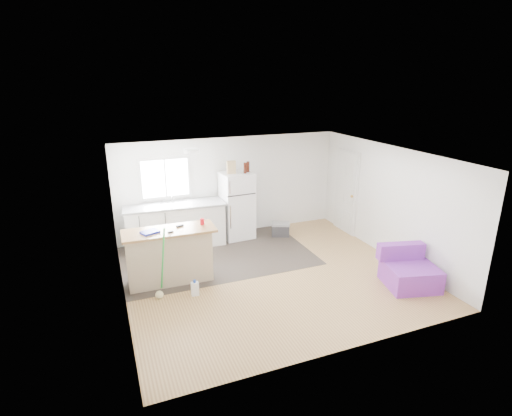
{
  "coord_description": "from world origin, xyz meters",
  "views": [
    {
      "loc": [
        -2.9,
        -6.5,
        3.73
      ],
      "look_at": [
        -0.03,
        0.7,
        1.19
      ],
      "focal_mm": 28.0,
      "sensor_mm": 36.0,
      "label": 1
    }
  ],
  "objects": [
    {
      "name": "vinyl_zone",
      "position": [
        -0.73,
        1.25,
        0.0
      ],
      "size": [
        4.05,
        2.5,
        0.0
      ],
      "primitive_type": "cube",
      "color": "#302924",
      "rests_on": "floor"
    },
    {
      "name": "tool_b",
      "position": [
        -1.85,
        0.35,
        1.06
      ],
      "size": [
        0.11,
        0.06,
        0.03
      ],
      "primitive_type": "cube",
      "rotation": [
        0.0,
        0.0,
        0.24
      ],
      "color": "black",
      "rests_on": "peninsula"
    },
    {
      "name": "window",
      "position": [
        -1.55,
        2.49,
        1.55
      ],
      "size": [
        1.18,
        0.06,
        0.98
      ],
      "color": "white",
      "rests_on": "back_wall"
    },
    {
      "name": "purple_seat",
      "position": [
        2.25,
        -1.31,
        0.27
      ],
      "size": [
        1.08,
        1.05,
        0.74
      ],
      "rotation": [
        0.0,
        0.0,
        -0.25
      ],
      "color": "purple",
      "rests_on": "floor"
    },
    {
      "name": "mop",
      "position": [
        -2.15,
        -0.03,
        0.23
      ],
      "size": [
        0.26,
        0.37,
        1.32
      ],
      "rotation": [
        0.0,
        0.0,
        0.28
      ],
      "color": "green",
      "rests_on": "floor"
    },
    {
      "name": "bottle_left",
      "position": [
        0.23,
        2.04,
        1.73
      ],
      "size": [
        0.09,
        0.09,
        0.25
      ],
      "primitive_type": "cylinder",
      "rotation": [
        0.0,
        0.0,
        -0.41
      ],
      "color": "#361209",
      "rests_on": "refrigerator"
    },
    {
      "name": "cardboard_box",
      "position": [
        -0.09,
        2.11,
        1.76
      ],
      "size": [
        0.21,
        0.12,
        0.3
      ],
      "primitive_type": "cube",
      "rotation": [
        0.0,
        0.0,
        -0.08
      ],
      "color": "tan",
      "rests_on": "refrigerator"
    },
    {
      "name": "ceiling_fixture",
      "position": [
        -1.2,
        1.2,
        2.36
      ],
      "size": [
        0.3,
        0.3,
        0.07
      ],
      "primitive_type": "cylinder",
      "color": "white",
      "rests_on": "ceiling"
    },
    {
      "name": "peninsula",
      "position": [
        -1.88,
        0.5,
        0.53
      ],
      "size": [
        1.72,
        0.69,
        1.05
      ],
      "rotation": [
        0.0,
        0.0,
        -0.02
      ],
      "color": "tan",
      "rests_on": "floor"
    },
    {
      "name": "cleaner_jug",
      "position": [
        -1.57,
        -0.2,
        0.13
      ],
      "size": [
        0.14,
        0.11,
        0.3
      ],
      "rotation": [
        0.0,
        0.0,
        -0.07
      ],
      "color": "white",
      "rests_on": "floor"
    },
    {
      "name": "refrigerator",
      "position": [
        0.05,
        2.15,
        0.8
      ],
      "size": [
        0.75,
        0.72,
        1.61
      ],
      "rotation": [
        0.0,
        0.0,
        0.06
      ],
      "color": "white",
      "rests_on": "floor"
    },
    {
      "name": "red_cup",
      "position": [
        -1.2,
        0.54,
        1.11
      ],
      "size": [
        0.08,
        0.08,
        0.12
      ],
      "primitive_type": "cylinder",
      "rotation": [
        0.0,
        0.0,
        -0.02
      ],
      "color": "red",
      "rests_on": "peninsula"
    },
    {
      "name": "kitchen_cabinets",
      "position": [
        -1.44,
        2.15,
        0.51
      ],
      "size": [
        2.3,
        0.86,
        1.3
      ],
      "rotation": [
        0.0,
        0.0,
        -0.07
      ],
      "color": "white",
      "rests_on": "floor"
    },
    {
      "name": "cooler",
      "position": [
        1.06,
        1.81,
        0.17
      ],
      "size": [
        0.53,
        0.46,
        0.34
      ],
      "rotation": [
        0.0,
        0.0,
        -0.41
      ],
      "color": "#2E2E30",
      "rests_on": "floor"
    },
    {
      "name": "bottle_right",
      "position": [
        0.34,
        2.14,
        1.73
      ],
      "size": [
        0.09,
        0.09,
        0.25
      ],
      "primitive_type": "cylinder",
      "rotation": [
        0.0,
        0.0,
        -0.27
      ],
      "color": "#361209",
      "rests_on": "refrigerator"
    },
    {
      "name": "tool_a",
      "position": [
        -1.63,
        0.6,
        1.06
      ],
      "size": [
        0.15,
        0.1,
        0.03
      ],
      "primitive_type": "cube",
      "rotation": [
        0.0,
        0.0,
        0.37
      ],
      "color": "black",
      "rests_on": "peninsula"
    },
    {
      "name": "interior_door",
      "position": [
        2.72,
        1.55,
        1.02
      ],
      "size": [
        0.11,
        0.92,
        2.1
      ],
      "color": "white",
      "rests_on": "right_wall"
    },
    {
      "name": "room",
      "position": [
        0.0,
        0.0,
        1.2
      ],
      "size": [
        5.51,
        5.01,
        2.41
      ],
      "color": "#976B3F",
      "rests_on": "ground"
    },
    {
      "name": "blue_tray",
      "position": [
        -2.2,
        0.47,
        1.06
      ],
      "size": [
        0.36,
        0.32,
        0.04
      ],
      "primitive_type": "cube",
      "rotation": [
        0.0,
        0.0,
        0.4
      ],
      "color": "#121BAC",
      "rests_on": "peninsula"
    }
  ]
}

